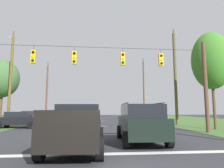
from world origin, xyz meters
The scene contains 18 objects.
stop_bar_stripe centered at (0.00, 2.41, 0.00)m, with size 14.18×0.45×0.01m, color white.
lane_dash_0 centered at (0.00, 8.41, 0.00)m, with size 0.15×2.50×0.01m, color white.
lane_dash_1 centered at (0.00, 15.62, 0.00)m, with size 0.15×2.50×0.01m, color white.
lane_dash_2 centered at (0.00, 24.27, 0.00)m, with size 0.15×2.50×0.01m, color white.
lane_dash_3 centered at (0.00, 32.13, 0.00)m, with size 0.15×2.50×0.01m, color white.
lane_dash_4 centered at (0.00, 35.45, 0.00)m, with size 0.15×2.50×0.01m, color white.
overhead_signal_span centered at (-0.06, 8.79, 3.92)m, with size 16.83×0.31×7.02m.
pickup_truck centered at (-1.08, 3.32, 0.97)m, with size 2.48×5.48×1.95m.
suv_black centered at (2.11, 4.93, 1.06)m, with size 2.38×4.88×2.05m.
distant_car_crossing_white centered at (-10.30, 26.68, 0.79)m, with size 2.18×4.38×1.52m.
distant_car_oncoming centered at (6.65, 19.11, 0.79)m, with size 4.42×2.26×1.52m.
distant_car_far_parked centered at (-7.38, 14.18, 0.79)m, with size 4.32×2.05×1.52m.
utility_pole_mid_right centered at (9.00, 16.16, 5.55)m, with size 0.33×1.76×11.21m.
utility_pole_far_right centered at (9.03, 30.58, 5.76)m, with size 0.26×1.97×11.43m.
utility_pole_mid_left centered at (-8.83, 15.33, 4.82)m, with size 0.26×1.77×9.90m.
utility_pole_far_left centered at (-8.74, 31.07, 5.09)m, with size 0.31×1.84×10.40m.
tree_roadside_right centered at (10.14, 10.91, 6.08)m, with size 3.42×3.42×8.69m.
tree_roadside_far_right centered at (-10.92, 18.26, 5.29)m, with size 3.74×3.74×7.54m.
Camera 1 is at (-0.42, -5.60, 1.72)m, focal length 31.86 mm.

